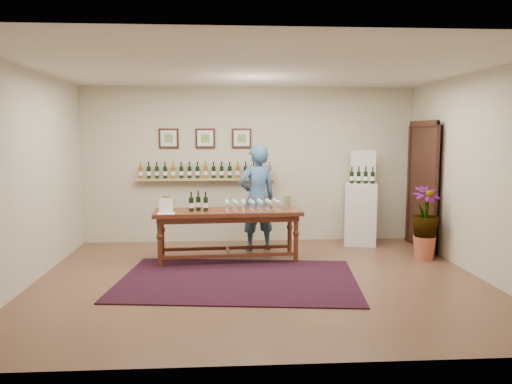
{
  "coord_description": "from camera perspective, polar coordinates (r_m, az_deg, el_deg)",
  "views": [
    {
      "loc": [
        -0.48,
        -6.53,
        1.95
      ],
      "look_at": [
        0.0,
        0.8,
        1.1
      ],
      "focal_mm": 35.0,
      "sensor_mm": 36.0,
      "label": 1
    }
  ],
  "objects": [
    {
      "name": "pedestal_bottles",
      "position": [
        8.96,
        12.04,
        1.9
      ],
      "size": [
        0.31,
        0.15,
        0.3
      ],
      "primitive_type": null,
      "rotation": [
        0.0,
        0.0,
        -0.26
      ],
      "color": "black",
      "rests_on": "display_pedestal"
    },
    {
      "name": "pitcher_right",
      "position": [
        7.89,
        3.59,
        -1.1
      ],
      "size": [
        0.14,
        0.14,
        0.2
      ],
      "primitive_type": null,
      "rotation": [
        0.0,
        0.0,
        0.11
      ],
      "color": "olive",
      "rests_on": "tasting_table"
    },
    {
      "name": "menu_card",
      "position": [
        7.44,
        -10.23,
        -1.57
      ],
      "size": [
        0.25,
        0.18,
        0.22
      ],
      "primitive_type": "cube",
      "rotation": [
        0.0,
        0.0,
        -0.0
      ],
      "color": "silver",
      "rests_on": "tasting_table"
    },
    {
      "name": "display_pedestal",
      "position": [
        9.07,
        11.85,
        -2.45
      ],
      "size": [
        0.67,
        0.67,
        1.09
      ],
      "primitive_type": "cube",
      "rotation": [
        0.0,
        0.0,
        -0.26
      ],
      "color": "silver",
      "rests_on": "ground"
    },
    {
      "name": "rug",
      "position": [
        6.81,
        -2.07,
        -9.98
      ],
      "size": [
        3.38,
        2.45,
        0.02
      ],
      "primitive_type": "cube",
      "rotation": [
        0.0,
        0.0,
        -0.12
      ],
      "color": "#410B0E",
      "rests_on": "ground"
    },
    {
      "name": "table_glasses",
      "position": [
        7.67,
        -0.48,
        -1.44
      ],
      "size": [
        1.2,
        0.37,
        0.16
      ],
      "primitive_type": null,
      "rotation": [
        0.0,
        0.0,
        0.08
      ],
      "color": "silver",
      "rests_on": "tasting_table"
    },
    {
      "name": "pitcher_left",
      "position": [
        7.75,
        -10.13,
        -1.21
      ],
      "size": [
        0.16,
        0.16,
        0.23
      ],
      "primitive_type": null,
      "rotation": [
        0.0,
        0.0,
        -0.1
      ],
      "color": "olive",
      "rests_on": "tasting_table"
    },
    {
      "name": "table_bottles",
      "position": [
        7.61,
        -6.6,
        -1.14
      ],
      "size": [
        0.26,
        0.17,
        0.27
      ],
      "primitive_type": null,
      "rotation": [
        0.0,
        0.0,
        0.08
      ],
      "color": "black",
      "rests_on": "tasting_table"
    },
    {
      "name": "ground",
      "position": [
        6.83,
        0.44,
        -9.99
      ],
      "size": [
        6.0,
        6.0,
        0.0
      ],
      "primitive_type": "plane",
      "color": "brown",
      "rests_on": "ground"
    },
    {
      "name": "info_sign",
      "position": [
        9.17,
        12.16,
        2.96
      ],
      "size": [
        0.43,
        0.13,
        0.6
      ],
      "primitive_type": "cube",
      "rotation": [
        0.0,
        0.0,
        -0.26
      ],
      "color": "silver",
      "rests_on": "display_pedestal"
    },
    {
      "name": "room_shell",
      "position": [
        8.82,
        13.37,
        1.02
      ],
      "size": [
        6.0,
        6.0,
        6.0
      ],
      "color": "beige",
      "rests_on": "ground"
    },
    {
      "name": "tasting_table",
      "position": [
        7.69,
        -3.25,
        -2.95
      ],
      "size": [
        2.28,
        0.84,
        0.79
      ],
      "rotation": [
        0.0,
        0.0,
        0.06
      ],
      "color": "#4A1A12",
      "rests_on": "ground"
    },
    {
      "name": "person",
      "position": [
        8.38,
        0.13,
        -0.67
      ],
      "size": [
        0.75,
        0.61,
        1.78
      ],
      "primitive_type": "imported",
      "rotation": [
        0.0,
        0.0,
        3.46
      ],
      "color": "#365880",
      "rests_on": "ground"
    },
    {
      "name": "potted_plant",
      "position": [
        8.2,
        18.76,
        -3.35
      ],
      "size": [
        0.58,
        0.58,
        1.0
      ],
      "rotation": [
        0.0,
        0.0,
        0.12
      ],
      "color": "#AC5239",
      "rests_on": "ground"
    }
  ]
}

